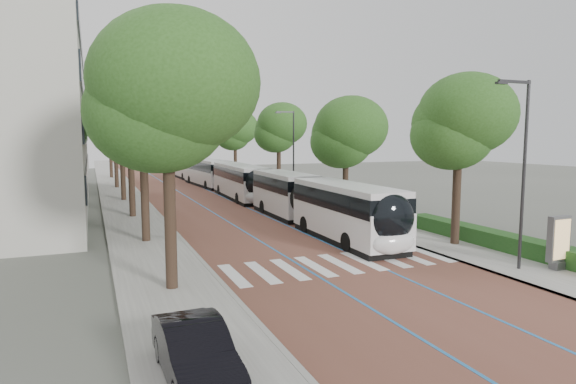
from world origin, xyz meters
name	(u,v)px	position (x,y,z in m)	size (l,w,h in m)	color
ground	(346,270)	(0.00, 0.00, 0.00)	(160.00, 160.00, 0.00)	#51544C
road	(183,186)	(0.00, 40.00, 0.01)	(11.00, 140.00, 0.02)	brown
sidewalk_left	(117,188)	(-7.50, 40.00, 0.06)	(4.00, 140.00, 0.12)	gray
sidewalk_right	(243,183)	(7.50, 40.00, 0.06)	(4.00, 140.00, 0.12)	gray
kerb_left	(134,187)	(-5.60, 40.00, 0.06)	(0.20, 140.00, 0.14)	gray
kerb_right	(228,184)	(5.60, 40.00, 0.06)	(0.20, 140.00, 0.14)	gray
zebra_crossing	(340,263)	(0.20, 1.00, 0.03)	(10.55, 3.60, 0.01)	silver
lane_line_left	(170,186)	(-1.60, 40.00, 0.02)	(0.12, 126.00, 0.01)	#2268AA
lane_line_right	(196,185)	(1.60, 40.00, 0.02)	(0.12, 126.00, 0.01)	#2268AA
hedge	(504,241)	(9.10, 0.00, 0.52)	(1.20, 14.00, 0.80)	#163F16
streetlight_near	(521,160)	(6.62, -3.00, 4.82)	(1.82, 0.20, 8.00)	#28282B
streetlight_far	(292,148)	(6.62, 22.00, 4.82)	(1.82, 0.20, 8.00)	#28282B
lamp_post_left	(173,168)	(-6.10, 8.00, 4.12)	(0.14, 0.14, 8.00)	#28282B
trees_left	(123,121)	(-7.50, 24.69, 7.15)	(6.12, 61.06, 10.11)	black
trees_right	(299,132)	(7.70, 22.85, 6.30)	(5.54, 47.26, 8.86)	black
lead_bus	(317,204)	(2.93, 9.05, 1.63)	(2.80, 18.43, 3.20)	black
bus_queued_0	(241,182)	(2.82, 25.20, 1.62)	(2.89, 12.47, 3.20)	silver
bus_queued_1	(208,173)	(2.67, 38.24, 1.62)	(3.24, 12.52, 3.20)	silver
bus_queued_2	(186,167)	(2.50, 51.22, 1.62)	(2.87, 12.46, 3.20)	silver
ad_panel	(559,241)	(8.23, -3.70, 1.34)	(1.12, 0.44, 2.32)	#59595B
parked_car	(195,352)	(-8.08, -7.26, 0.80)	(1.44, 4.12, 1.36)	black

